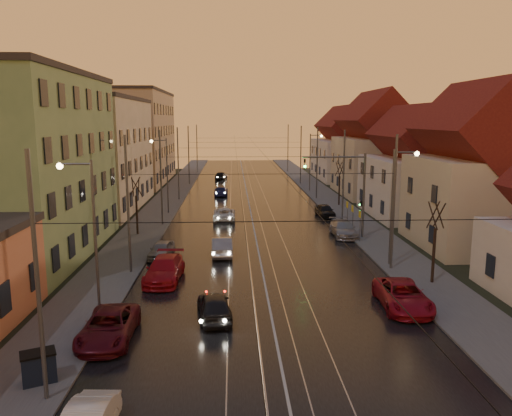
{
  "coord_description": "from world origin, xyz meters",
  "views": [
    {
      "loc": [
        -1.9,
        -22.63,
        9.94
      ],
      "look_at": [
        0.06,
        19.32,
        2.46
      ],
      "focal_mm": 35.0,
      "sensor_mm": 36.0,
      "label": 1
    }
  ],
  "objects": [
    {
      "name": "street_lamp_2",
      "position": [
        -9.1,
        30.0,
        4.89
      ],
      "size": [
        1.75,
        0.32,
        8.0
      ],
      "color": "#595B60",
      "rests_on": "ground"
    },
    {
      "name": "catenary_pole_r_4",
      "position": [
        8.6,
        54.0,
        4.5
      ],
      "size": [
        0.16,
        0.16,
        9.0
      ],
      "primitive_type": "cylinder",
      "color": "#595B60",
      "rests_on": "ground"
    },
    {
      "name": "catenary_pole_l_4",
      "position": [
        -8.6,
        54.0,
        4.5
      ],
      "size": [
        0.16,
        0.16,
        9.0
      ],
      "primitive_type": "cylinder",
      "color": "#595B60",
      "rests_on": "ground"
    },
    {
      "name": "bare_tree_2",
      "position": [
        10.4,
        34.0,
        2.49
      ],
      "size": [
        1.09,
        1.09,
        5.11
      ],
      "color": "black",
      "rests_on": "ground"
    },
    {
      "name": "house_right_4",
      "position": [
        17.0,
        61.0,
        5.05
      ],
      "size": [
        9.18,
        16.32,
        10.0
      ],
      "color": "silver",
      "rests_on": "ground"
    },
    {
      "name": "catenary_pole_r_2",
      "position": [
        8.6,
        24.0,
        4.5
      ],
      "size": [
        0.16,
        0.16,
        9.0
      ],
      "primitive_type": "cylinder",
      "color": "#595B60",
      "rests_on": "ground"
    },
    {
      "name": "driving_car_3",
      "position": [
        -3.47,
        42.56,
        0.62
      ],
      "size": [
        1.77,
        4.31,
        1.25
      ],
      "primitive_type": "imported",
      "rotation": [
        0.0,
        0.0,
        3.15
      ],
      "color": "#161943",
      "rests_on": "ground"
    },
    {
      "name": "apartment_left_2",
      "position": [
        -17.5,
        34.0,
        6.0
      ],
      "size": [
        10.0,
        20.0,
        12.0
      ],
      "primitive_type": "cube",
      "color": "#B4AB8B",
      "rests_on": "ground"
    },
    {
      "name": "tram_rail_0",
      "position": [
        -2.2,
        40.0,
        0.06
      ],
      "size": [
        0.06,
        120.0,
        0.03
      ],
      "primitive_type": "cube",
      "color": "gray",
      "rests_on": "road"
    },
    {
      "name": "traffic_light_mast",
      "position": [
        7.99,
        18.0,
        4.6
      ],
      "size": [
        5.3,
        0.32,
        7.2
      ],
      "color": "#595B60",
      "rests_on": "ground"
    },
    {
      "name": "parked_left_3",
      "position": [
        -7.13,
        12.78,
        0.61
      ],
      "size": [
        1.87,
        3.72,
        1.22
      ],
      "primitive_type": "imported",
      "rotation": [
        0.0,
        0.0,
        -0.12
      ],
      "color": "#96979B",
      "rests_on": "ground"
    },
    {
      "name": "dumpster",
      "position": [
        -9.28,
        -4.82,
        0.7
      ],
      "size": [
        1.42,
        1.22,
        1.1
      ],
      "primitive_type": "cube",
      "rotation": [
        0.0,
        0.0,
        0.42
      ],
      "color": "black",
      "rests_on": "sidewalk_left"
    },
    {
      "name": "driving_car_1",
      "position": [
        -2.76,
        13.26,
        0.69
      ],
      "size": [
        1.64,
        4.27,
        1.39
      ],
      "primitive_type": "imported",
      "rotation": [
        0.0,
        0.0,
        3.18
      ],
      "color": "gray",
      "rests_on": "ground"
    },
    {
      "name": "catenary_pole_r_5",
      "position": [
        8.6,
        72.0,
        4.5
      ],
      "size": [
        0.16,
        0.16,
        9.0
      ],
      "primitive_type": "cylinder",
      "color": "#595B60",
      "rests_on": "ground"
    },
    {
      "name": "parked_left_1",
      "position": [
        -7.6,
        -1.02,
        0.67
      ],
      "size": [
        2.23,
        4.81,
        1.33
      ],
      "primitive_type": "imported",
      "rotation": [
        0.0,
        0.0,
        0.0
      ],
      "color": "#510D18",
      "rests_on": "ground"
    },
    {
      "name": "driving_car_4",
      "position": [
        -3.86,
        60.35,
        0.7
      ],
      "size": [
        2.22,
        4.32,
        1.41
      ],
      "primitive_type": "imported",
      "rotation": [
        0.0,
        0.0,
        3.0
      ],
      "color": "black",
      "rests_on": "ground"
    },
    {
      "name": "catenary_pole_l_5",
      "position": [
        -8.6,
        72.0,
        4.5
      ],
      "size": [
        0.16,
        0.16,
        9.0
      ],
      "primitive_type": "cylinder",
      "color": "#595B60",
      "rests_on": "ground"
    },
    {
      "name": "house_right_3",
      "position": [
        17.0,
        43.0,
        5.8
      ],
      "size": [
        9.18,
        14.28,
        11.5
      ],
      "color": "#C5B597",
      "rests_on": "ground"
    },
    {
      "name": "sidewalk_left",
      "position": [
        -10.0,
        40.0,
        0.07
      ],
      "size": [
        4.0,
        120.0,
        0.15
      ],
      "primitive_type": "cube",
      "color": "#4C4C4C",
      "rests_on": "ground"
    },
    {
      "name": "catenary_pole_l_1",
      "position": [
        -8.6,
        9.0,
        4.5
      ],
      "size": [
        0.16,
        0.16,
        9.0
      ],
      "primitive_type": "cylinder",
      "color": "#595B60",
      "rests_on": "ground"
    },
    {
      "name": "parked_right_1",
      "position": [
        7.55,
        18.82,
        0.67
      ],
      "size": [
        1.88,
        4.63,
        1.34
      ],
      "primitive_type": "imported",
      "rotation": [
        0.0,
        0.0,
        0.0
      ],
      "color": "#9F9EA3",
      "rests_on": "ground"
    },
    {
      "name": "tram_rail_1",
      "position": [
        -0.77,
        40.0,
        0.06
      ],
      "size": [
        0.06,
        120.0,
        0.03
      ],
      "primitive_type": "cube",
      "color": "gray",
      "rests_on": "road"
    },
    {
      "name": "bare_tree_0",
      "position": [
        -10.2,
        20.0,
        2.49
      ],
      "size": [
        1.09,
        1.09,
        5.11
      ],
      "color": "black",
      "rests_on": "ground"
    },
    {
      "name": "tram_rail_3",
      "position": [
        2.2,
        40.0,
        0.06
      ],
      "size": [
        0.06,
        120.0,
        0.03
      ],
      "primitive_type": "cube",
      "color": "gray",
      "rests_on": "road"
    },
    {
      "name": "apartment_left_3",
      "position": [
        -17.5,
        58.0,
        7.0
      ],
      "size": [
        10.0,
        24.0,
        14.0
      ],
      "primitive_type": "cube",
      "color": "tan",
      "rests_on": "ground"
    },
    {
      "name": "catenary_pole_r_3",
      "position": [
        8.6,
        39.0,
        4.5
      ],
      "size": [
        0.16,
        0.16,
        9.0
      ],
      "primitive_type": "cylinder",
      "color": "#595B60",
      "rests_on": "ground"
    },
    {
      "name": "driving_car_2",
      "position": [
        -2.78,
        26.3,
        0.64
      ],
      "size": [
        2.12,
        4.59,
        1.27
      ],
      "primitive_type": "imported",
      "rotation": [
        0.0,
        0.0,
        3.14
      ],
      "color": "silver",
      "rests_on": "ground"
    },
    {
      "name": "street_lamp_1",
      "position": [
        9.1,
        10.0,
        4.89
      ],
      "size": [
        1.75,
        0.32,
        8.0
      ],
      "color": "#595B60",
      "rests_on": "ground"
    },
    {
      "name": "catenary_pole_r_1",
      "position": [
        8.6,
        9.0,
        4.5
      ],
      "size": [
        0.16,
        0.16,
        9.0
      ],
      "primitive_type": "cylinder",
      "color": "#595B60",
      "rests_on": "ground"
    },
    {
      "name": "tram_rail_2",
      "position": [
        0.77,
        40.0,
        0.06
      ],
      "size": [
        0.06,
        120.0,
        0.03
      ],
      "primitive_type": "cube",
      "color": "gray",
      "rests_on": "road"
    },
    {
      "name": "house_right_2",
      "position": [
        17.0,
        28.0,
        4.64
      ],
      "size": [
        9.18,
        12.24,
        9.2
      ],
      "color": "silver",
      "rests_on": "ground"
    },
    {
      "name": "catenary_pole_l_2",
      "position": [
        -8.6,
        24.0,
        4.5
      ],
      "size": [
        0.16,
        0.16,
        9.0
      ],
      "primitive_type": "cylinder",
      "color": "#595B60",
      "rests_on": "ground"
    },
    {
      "name": "apartment_left_1",
      "position": [
        -17.5,
        14.0,
        6.5
      ],
      "size": [
        10.0,
        18.0,
        13.0
      ],
      "primitive_type": "cube",
      "color": "#648756",
      "rests_on": "ground"
    },
    {
      "name": "street_lamp_0",
      "position": [
        -9.1,
        2.0,
        4.89
      ],
      "size": [
        1.75,
        0.32,
        8.0
      ],
      "color": "#595B60",
      "rests_on": "ground"
    },
    {
      "name": "parked_right_2",
      "position": [
        7.6,
        27.66,
        0.64
      ],
      "size": [
        1.85,
        3.9,
        1.29
      ],
      "primitive_type": "imported",
      "rotation": [
        0.0,
        0.0,
        0.09
      ],
      "color": "black",
      "rests_on": "ground"
    },
    {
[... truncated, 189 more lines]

